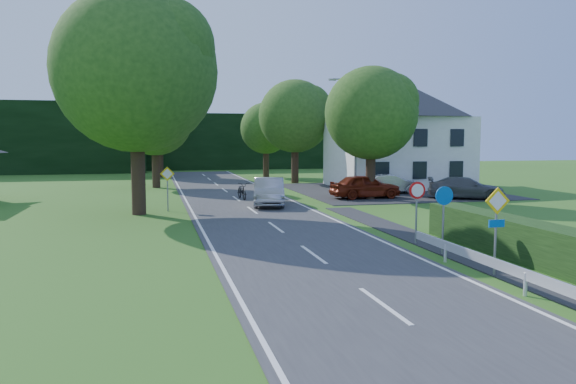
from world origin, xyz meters
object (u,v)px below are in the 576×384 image
object	(u,v)px
motorcycle	(242,191)
parked_car_red	(365,186)
parasol	(393,175)
moving_car	(269,192)
parked_car_silver_b	(419,181)
parked_car_grey	(466,188)
parked_car_silver_a	(392,184)
streetlight	(354,131)

from	to	relation	value
motorcycle	parked_car_red	bearing A→B (deg)	-13.07
parked_car_red	parasol	bearing A→B (deg)	-39.51
motorcycle	parasol	bearing A→B (deg)	18.76
parked_car_red	motorcycle	bearing A→B (deg)	77.84
motorcycle	parked_car_red	xyz separation A→B (m)	(7.95, -1.31, 0.23)
moving_car	parked_car_silver_b	bearing A→B (deg)	41.34
moving_car	parked_car_grey	distance (m)	13.20
motorcycle	parked_car_silver_a	world-z (taller)	parked_car_silver_a
parked_car_silver_a	parked_car_silver_b	bearing A→B (deg)	-40.92
parked_car_silver_b	moving_car	bearing A→B (deg)	125.14
motorcycle	parasol	xyz separation A→B (m)	(12.91, 5.33, 0.44)
parked_car_red	parked_car_silver_a	size ratio (longest dim) A/B	1.11
moving_car	parked_car_grey	xyz separation A→B (m)	(13.19, 0.49, -0.10)
parked_car_silver_a	parked_car_grey	world-z (taller)	parked_car_grey
streetlight	parked_car_red	distance (m)	4.00
streetlight	parked_car_silver_b	bearing A→B (deg)	29.47
parked_car_silver_b	motorcycle	bearing A→B (deg)	111.10
parked_car_silver_a	parasol	distance (m)	4.44
moving_car	parked_car_red	bearing A→B (deg)	29.95
streetlight	parked_car_grey	world-z (taller)	streetlight
streetlight	parked_car_red	xyz separation A→B (m)	(0.22, -1.65, -3.64)
parked_car_silver_b	parked_car_red	bearing A→B (deg)	134.80
streetlight	parked_car_silver_b	distance (m)	8.73
parked_car_red	parasol	world-z (taller)	parasol
parked_car_red	parked_car_silver_b	size ratio (longest dim) A/B	1.03
moving_car	parked_car_grey	bearing A→B (deg)	13.37
parked_car_silver_a	parked_car_silver_b	distance (m)	4.57
moving_car	parked_car_silver_b	world-z (taller)	moving_car
parked_car_silver_a	parasol	size ratio (longest dim) A/B	1.88
moving_car	parked_car_grey	world-z (taller)	moving_car
parasol	parked_car_grey	bearing A→B (deg)	-81.29
parasol	motorcycle	bearing A→B (deg)	-157.55
motorcycle	streetlight	bearing A→B (deg)	-1.23
streetlight	parasol	bearing A→B (deg)	44.02
motorcycle	parked_car_grey	xyz separation A→B (m)	(14.21, -3.17, 0.15)
parked_car_silver_b	parasol	bearing A→B (deg)	60.71
moving_car	motorcycle	bearing A→B (deg)	116.84
parked_car_silver_a	moving_car	bearing A→B (deg)	126.89
parked_car_red	parked_car_silver_b	bearing A→B (deg)	-53.02
streetlight	parasol	xyz separation A→B (m)	(5.17, 5.00, -3.43)
moving_car	parked_car_grey	size ratio (longest dim) A/B	1.01
parked_car_silver_a	parked_car_grey	size ratio (longest dim) A/B	0.86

